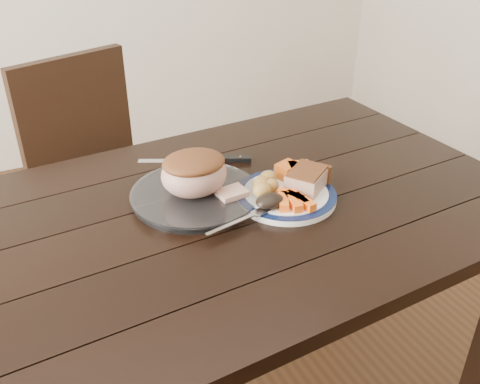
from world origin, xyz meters
name	(u,v)px	position (x,y,z in m)	size (l,w,h in m)	color
dining_table	(208,245)	(0.00, 0.00, 0.66)	(1.65, 0.99, 0.75)	black
chair_far	(99,175)	(-0.11, 0.73, 0.52)	(0.53, 0.54, 0.93)	black
dinner_plate	(286,196)	(0.21, -0.02, 0.76)	(0.25, 0.25, 0.02)	white
plate_rim	(286,193)	(0.21, -0.02, 0.77)	(0.25, 0.25, 0.02)	#0B173A
serving_platter	(195,196)	(0.00, 0.08, 0.76)	(0.31, 0.31, 0.02)	white
pork_slice	(307,180)	(0.26, -0.03, 0.79)	(0.10, 0.08, 0.04)	tan
roasted_potatoes	(265,184)	(0.16, 0.00, 0.79)	(0.09, 0.09, 0.04)	gold
carrot_batons	(294,200)	(0.19, -0.08, 0.78)	(0.08, 0.11, 0.02)	orange
pumpkin_wedges	(293,170)	(0.26, 0.03, 0.79)	(0.09, 0.07, 0.04)	orange
dark_mushroom	(270,201)	(0.14, -0.07, 0.79)	(0.07, 0.05, 0.03)	black
fork	(243,220)	(0.05, -0.09, 0.77)	(0.18, 0.05, 0.00)	silver
roast_joint	(194,174)	(0.00, 0.08, 0.82)	(0.16, 0.14, 0.11)	tan
cut_slice	(232,194)	(0.08, 0.02, 0.78)	(0.07, 0.06, 0.02)	tan
carving_knife	(216,160)	(0.13, 0.24, 0.76)	(0.30, 0.16, 0.01)	silver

